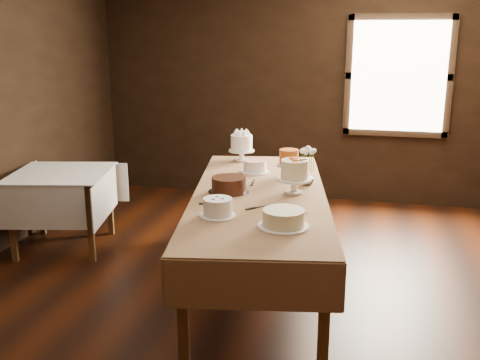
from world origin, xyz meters
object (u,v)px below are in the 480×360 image
Objects in this scene: cake_flowers at (294,178)px; cake_cream at (283,219)px; display_table at (259,200)px; cake_swirl at (218,208)px; cake_server_a at (264,206)px; cake_server_e at (221,204)px; cake_meringue at (242,149)px; cake_lattice at (255,167)px; cake_server_d at (301,182)px; flower_vase at (307,178)px; side_table at (61,182)px; cake_caramel at (289,165)px; cake_chocolate at (229,185)px; cake_server_c at (254,181)px; cake_server_b at (299,211)px.

cake_cream is (0.04, -0.82, -0.07)m from cake_flowers.
cake_swirl is at bearing -104.69° from display_table.
cake_server_a is (-0.17, -0.41, -0.12)m from cake_flowers.
cake_meringue is at bearing 85.40° from cake_server_e.
cake_lattice is 1.12× the size of cake_server_d.
flower_vase is (0.53, -0.33, 0.01)m from cake_lattice.
side_table is 2.42m from cake_flowers.
cake_swirl is (-0.32, -1.22, -0.05)m from cake_caramel.
cake_server_d is (0.54, 0.46, -0.06)m from cake_chocolate.
cake_cream is 1.17m from cake_server_d.
flower_vase reaches higher than cake_server_a.
cake_meringue reaches higher than cake_cream.
cake_flowers is at bearing -104.83° from flower_vase.
cake_server_a is at bearing -40.47° from cake_chocolate.
cake_server_a is at bearing -73.21° from display_table.
cake_server_c reaches higher than display_table.
cake_server_b is (0.38, -0.39, 0.07)m from display_table.
cake_meringue is 1.16× the size of cake_server_d.
cake_swirl reaches higher than cake_server_e.
display_table is 0.50m from flower_vase.
side_table is (-2.09, 0.47, -0.09)m from display_table.
display_table is at bearing 166.49° from cake_server_d.
display_table reaches higher than side_table.
cake_cream reaches higher than cake_server_b.
side_table is at bearing 143.96° from cake_server_e.
cake_swirl is 0.29m from cake_server_e.
display_table is at bearing -166.48° from cake_server_c.
side_table is 2.27m from cake_caramel.
cake_meringue is (1.68, 0.64, 0.28)m from side_table.
cake_caramel is at bearing 75.11° from cake_swirl.
cake_swirl is (1.92, -1.12, 0.22)m from side_table.
cake_server_c is at bearing -3.41° from side_table.
cake_server_d is (0.46, 1.06, -0.06)m from cake_swirl.
cake_swirl is at bearing 178.58° from cake_server_d.
side_table is at bearing 113.49° from cake_server_a.
cake_flowers is 0.37m from cake_server_d.
cake_server_c is (-0.27, -0.22, -0.11)m from cake_caramel.
cake_server_b is (0.56, -1.06, -0.04)m from cake_lattice.
cake_server_b is 0.60m from cake_server_e.
cake_flowers reaches higher than display_table.
flower_vase is (0.03, 1.09, 0.00)m from cake_cream.
cake_server_e is at bearing 168.82° from cake_server_d.
cake_cream is 1.09m from flower_vase.
side_table is 4.59× the size of cake_server_c.
side_table is 1.82m from cake_meringue.
cake_cream is 3.10× the size of flower_vase.
cake_flowers is at bearing 29.23° from cake_server_e.
cake_lattice is 1.20m from cake_server_b.
cake_server_e is (0.02, -0.32, -0.06)m from cake_chocolate.
cake_server_a is 1.00× the size of cake_server_e.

